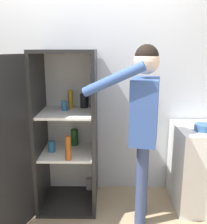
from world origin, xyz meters
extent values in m
cube|color=silver|center=(0.00, 0.98, 1.27)|extent=(7.00, 0.06, 2.55)
cube|color=black|center=(-0.25, 0.62, 0.02)|extent=(0.62, 0.63, 0.04)
cube|color=black|center=(-0.25, 0.62, 1.67)|extent=(0.62, 0.63, 0.04)
cube|color=white|center=(-0.25, 0.91, 0.84)|extent=(0.62, 0.03, 1.62)
cube|color=black|center=(-0.54, 0.62, 0.84)|extent=(0.03, 0.63, 1.62)
cube|color=black|center=(0.04, 0.62, 0.84)|extent=(0.04, 0.63, 1.62)
cube|color=white|center=(-0.25, 0.62, 0.61)|extent=(0.55, 0.56, 0.02)
cube|color=white|center=(-0.25, 0.62, 1.05)|extent=(0.55, 0.56, 0.02)
cube|color=black|center=(-0.69, 0.02, 0.84)|extent=(0.27, 0.59, 1.62)
cylinder|color=teal|center=(-0.28, 0.65, 1.11)|extent=(0.06, 0.06, 0.10)
cylinder|color=#1E5123|center=(-0.20, 0.80, 0.71)|extent=(0.08, 0.08, 0.19)
cylinder|color=#B78C1E|center=(-0.23, 0.76, 1.16)|extent=(0.05, 0.05, 0.20)
cylinder|color=black|center=(-0.08, 0.81, 1.13)|extent=(0.09, 0.09, 0.15)
cylinder|color=#9E4C19|center=(-0.21, 0.38, 0.74)|extent=(0.06, 0.06, 0.25)
cylinder|color=teal|center=(-0.42, 0.59, 0.68)|extent=(0.08, 0.08, 0.12)
cylinder|color=beige|center=(-0.04, 0.84, 0.10)|extent=(0.08, 0.08, 0.14)
cylinder|color=#384770|center=(0.50, 0.24, 0.42)|extent=(0.11, 0.11, 0.84)
cylinder|color=#384770|center=(0.54, 0.41, 0.42)|extent=(0.11, 0.11, 0.84)
cube|color=#335193|center=(0.52, 0.32, 1.14)|extent=(0.32, 0.47, 0.60)
sphere|color=beige|center=(0.52, 0.32, 1.59)|extent=(0.23, 0.23, 0.23)
sphere|color=black|center=(0.52, 0.32, 1.63)|extent=(0.21, 0.21, 0.21)
cylinder|color=#335193|center=(0.22, 0.14, 1.45)|extent=(0.55, 0.20, 0.31)
cylinder|color=#335193|center=(0.57, 0.55, 1.11)|extent=(0.08, 0.08, 0.56)
cube|color=white|center=(1.20, 0.61, 0.45)|extent=(0.58, 0.65, 0.89)
cylinder|color=#335B8E|center=(1.14, 0.48, 0.93)|extent=(0.18, 0.18, 0.07)
camera|label=1|loc=(0.16, -2.04, 1.70)|focal=42.00mm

